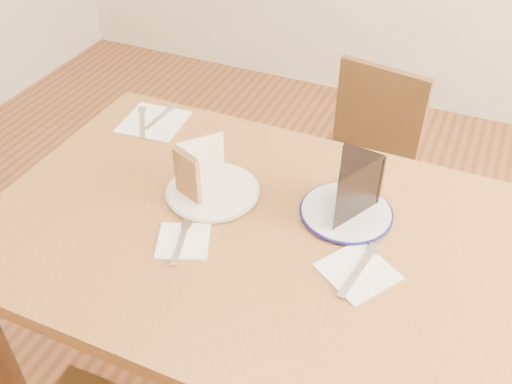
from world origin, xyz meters
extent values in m
cube|color=brown|center=(0.00, 0.00, 0.73)|extent=(1.20, 0.80, 0.04)
cylinder|color=#311A0E|center=(-0.54, -0.34, 0.35)|extent=(0.06, 0.06, 0.71)
cylinder|color=#311A0E|center=(-0.54, 0.34, 0.35)|extent=(0.06, 0.06, 0.71)
cylinder|color=#311A0E|center=(0.54, 0.34, 0.35)|extent=(0.06, 0.06, 0.71)
cube|color=#362010|center=(0.06, 0.70, 0.40)|extent=(0.43, 0.43, 0.04)
cylinder|color=#362010|center=(0.24, 0.82, 0.19)|extent=(0.03, 0.03, 0.38)
cylinder|color=#362010|center=(-0.07, 0.88, 0.19)|extent=(0.03, 0.03, 0.38)
cylinder|color=#362010|center=(0.19, 0.51, 0.19)|extent=(0.03, 0.03, 0.38)
cylinder|color=#362010|center=(-0.12, 0.57, 0.19)|extent=(0.03, 0.03, 0.38)
cube|color=#362010|center=(0.09, 0.86, 0.59)|extent=(0.32, 0.08, 0.34)
cylinder|color=white|center=(-0.14, 0.07, 0.76)|extent=(0.21, 0.21, 0.01)
cylinder|color=white|center=(0.18, 0.13, 0.76)|extent=(0.20, 0.20, 0.01)
cube|color=white|center=(-0.12, -0.10, 0.75)|extent=(0.14, 0.14, 0.00)
cube|color=white|center=(0.25, -0.03, 0.75)|extent=(0.18, 0.18, 0.00)
cube|color=white|center=(-0.43, 0.28, 0.75)|extent=(0.18, 0.18, 0.00)
cube|color=silver|center=(-0.12, -0.11, 0.76)|extent=(0.05, 0.14, 0.00)
cube|color=silver|center=(0.25, -0.03, 0.76)|extent=(0.04, 0.17, 0.00)
cube|color=silver|center=(-0.42, 0.30, 0.76)|extent=(0.02, 0.14, 0.00)
cube|color=silver|center=(-0.46, 0.26, 0.76)|extent=(0.10, 0.14, 0.00)
camera|label=1|loc=(0.38, -0.85, 1.61)|focal=40.00mm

